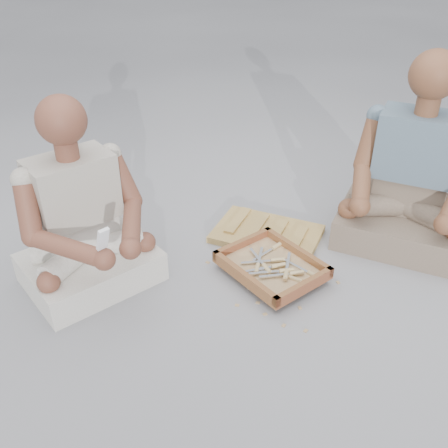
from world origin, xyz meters
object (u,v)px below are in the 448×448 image
Objects in this scene: carved_panel at (267,234)px; craftsman at (83,226)px; companion at (410,184)px; tool_tray at (271,266)px.

carved_panel is 0.62× the size of craftsman.
companion reaches higher than carved_panel.
craftsman reaches higher than carved_panel.
tool_tray is 0.62× the size of craftsman.
companion is (1.17, 1.18, 0.03)m from craftsman.
tool_tray reaches higher than carved_panel.
companion reaches higher than tool_tray.
carved_panel is 0.36m from tool_tray.
craftsman is 1.67m from companion.
carved_panel is at bearing 164.02° from craftsman.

